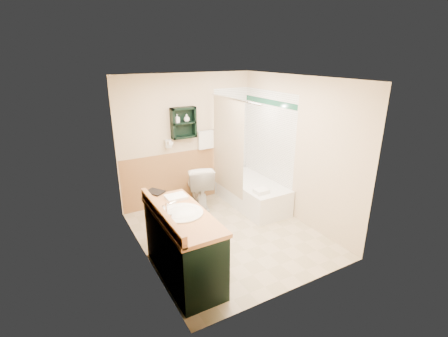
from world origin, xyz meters
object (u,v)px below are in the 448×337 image
bathtub (252,193)px  vanity_book (150,187)px  hair_dryer (168,144)px  vanity (183,245)px  soap_bottle_b (187,119)px  soap_bottle_a (177,121)px  wall_shelf (184,123)px  toilet (199,185)px

bathtub → vanity_book: 2.30m
hair_dryer → vanity_book: (-0.76, -1.33, -0.18)m
vanity → bathtub: size_ratio=0.94×
vanity → soap_bottle_b: soap_bottle_b is taller
soap_bottle_a → soap_bottle_b: (0.18, 0.00, 0.02)m
soap_bottle_b → vanity_book: bearing=-130.7°
soap_bottle_b → soap_bottle_a: bearing=180.0°
vanity_book → bathtub: bearing=-16.8°
vanity_book → soap_bottle_a: (0.94, 1.30, 0.58)m
bathtub → soap_bottle_b: (-0.96, 0.72, 1.38)m
wall_shelf → bathtub: (1.03, -0.73, -1.31)m
vanity → soap_bottle_b: (0.96, 2.01, 1.17)m
hair_dryer → vanity: (-0.59, -2.04, -0.75)m
toilet → vanity_book: 1.74m
bathtub → soap_bottle_a: (-1.14, 0.72, 1.36)m
bathtub → vanity_book: bearing=-164.4°
toilet → vanity_book: size_ratio=3.27×
soap_bottle_b → wall_shelf: bearing=175.3°
hair_dryer → vanity: bearing=-106.3°
wall_shelf → bathtub: 1.81m
vanity → soap_bottle_b: size_ratio=10.50×
soap_bottle_a → vanity_book: bearing=-125.8°
toilet → soap_bottle_a: size_ratio=5.50×
bathtub → toilet: bearing=150.5°
hair_dryer → toilet: size_ratio=0.29×
toilet → soap_bottle_b: bearing=-52.6°
vanity_book → hair_dryer: bearing=27.9°
soap_bottle_a → hair_dryer: bearing=170.6°
bathtub → vanity: bearing=-146.2°
hair_dryer → toilet: 0.96m
wall_shelf → hair_dryer: bearing=175.2°
soap_bottle_a → toilet: bearing=-39.8°
wall_shelf → toilet: wall_shelf is taller
toilet → soap_bottle_a: 1.25m
vanity_book → vanity: bearing=-109.2°
bathtub → soap_bottle_b: size_ratio=11.18×
hair_dryer → bathtub: hair_dryer is taller
wall_shelf → toilet: bearing=-56.3°
bathtub → toilet: toilet is taller
wall_shelf → soap_bottle_a: size_ratio=3.72×
wall_shelf → vanity: (-0.89, -2.01, -1.10)m
bathtub → soap_bottle_b: 1.83m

